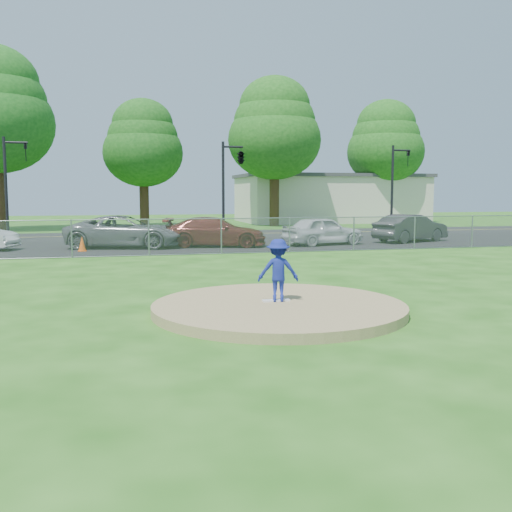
% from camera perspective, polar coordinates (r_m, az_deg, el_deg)
% --- Properties ---
extents(ground, '(120.00, 120.00, 0.00)m').
position_cam_1_polar(ground, '(21.92, -5.09, -0.41)').
color(ground, '#1C5312').
rests_on(ground, ground).
extents(pitchers_mound, '(5.40, 5.40, 0.20)m').
position_cam_1_polar(pitchers_mound, '(12.23, 2.28, -5.18)').
color(pitchers_mound, '#927D50').
rests_on(pitchers_mound, ground).
extents(pitching_rubber, '(0.60, 0.15, 0.04)m').
position_cam_1_polar(pitching_rubber, '(12.40, 2.03, -4.46)').
color(pitching_rubber, white).
rests_on(pitching_rubber, pitchers_mound).
extents(chain_link_fence, '(40.00, 0.06, 1.50)m').
position_cam_1_polar(chain_link_fence, '(23.81, -5.86, 1.92)').
color(chain_link_fence, gray).
rests_on(chain_link_fence, ground).
extents(parking_lot, '(50.00, 8.00, 0.01)m').
position_cam_1_polar(parking_lot, '(28.32, -7.14, 1.07)').
color(parking_lot, black).
rests_on(parking_lot, ground).
extents(street, '(60.00, 7.00, 0.01)m').
position_cam_1_polar(street, '(35.76, -8.60, 2.10)').
color(street, black).
rests_on(street, ground).
extents(commercial_building, '(16.40, 9.40, 4.30)m').
position_cam_1_polar(commercial_building, '(53.17, 7.36, 5.77)').
color(commercial_building, beige).
rests_on(commercial_building, ground).
extents(tree_center, '(6.16, 6.16, 9.84)m').
position_cam_1_polar(tree_center, '(45.74, -11.23, 11.04)').
color(tree_center, '#372014').
rests_on(tree_center, ground).
extents(tree_right, '(7.28, 7.28, 11.63)m').
position_cam_1_polar(tree_right, '(45.53, 1.86, 12.67)').
color(tree_right, '#392514').
rests_on(tree_right, ground).
extents(tree_far_right, '(6.72, 6.72, 10.74)m').
position_cam_1_polar(tree_far_right, '(52.25, 12.83, 11.04)').
color(tree_far_right, '#351F13').
rests_on(tree_far_right, ground).
extents(traffic_signal_left, '(1.28, 0.20, 5.60)m').
position_cam_1_polar(traffic_signal_left, '(33.95, -23.36, 7.13)').
color(traffic_signal_left, black).
rests_on(traffic_signal_left, ground).
extents(traffic_signal_center, '(1.42, 2.48, 5.60)m').
position_cam_1_polar(traffic_signal_center, '(34.37, -1.70, 9.70)').
color(traffic_signal_center, black).
rests_on(traffic_signal_center, ground).
extents(traffic_signal_right, '(1.28, 0.20, 5.60)m').
position_cam_1_polar(traffic_signal_right, '(37.87, 13.79, 7.31)').
color(traffic_signal_right, black).
rests_on(traffic_signal_right, ground).
extents(pitcher, '(0.96, 0.68, 1.35)m').
position_cam_1_polar(pitcher, '(12.31, 2.23, -1.44)').
color(pitcher, navy).
rests_on(pitcher, pitchers_mound).
extents(traffic_cone, '(0.34, 0.34, 0.67)m').
position_cam_1_polar(traffic_cone, '(26.22, -16.99, 1.18)').
color(traffic_cone, '#FF5F0D').
rests_on(traffic_cone, parking_lot).
extents(parked_car_gray, '(5.86, 3.70, 1.51)m').
position_cam_1_polar(parked_car_gray, '(27.52, -12.96, 2.40)').
color(parked_car_gray, slate).
rests_on(parked_car_gray, parking_lot).
extents(parked_car_darkred, '(5.18, 3.05, 1.41)m').
position_cam_1_polar(parked_car_darkred, '(27.43, -4.10, 2.42)').
color(parked_car_darkred, '#5D1C17').
rests_on(parked_car_darkred, parking_lot).
extents(parked_car_pearl, '(4.41, 2.58, 1.41)m').
position_cam_1_polar(parked_car_pearl, '(28.50, 6.70, 2.54)').
color(parked_car_pearl, silver).
rests_on(parked_car_pearl, parking_lot).
extents(parked_car_charcoal, '(4.64, 3.00, 1.44)m').
position_cam_1_polar(parked_car_charcoal, '(31.27, 15.21, 2.72)').
color(parked_car_charcoal, '#2A2A2D').
rests_on(parked_car_charcoal, parking_lot).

